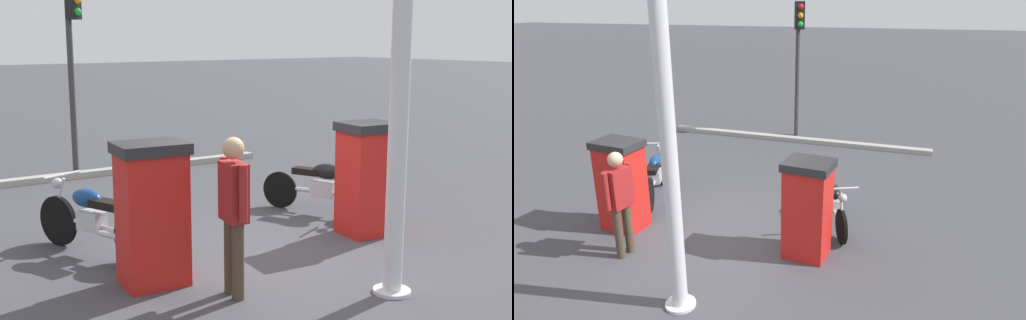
# 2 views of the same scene
# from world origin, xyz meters

# --- Properties ---
(ground_plane) EXTENTS (120.00, 120.00, 0.00)m
(ground_plane) POSITION_xyz_m (0.00, 0.00, 0.00)
(ground_plane) COLOR #424247
(fuel_pump_near) EXTENTS (0.72, 0.77, 1.54)m
(fuel_pump_near) POSITION_xyz_m (-0.12, -1.61, 0.78)
(fuel_pump_near) COLOR red
(fuel_pump_near) RESTS_ON ground
(fuel_pump_far) EXTENTS (0.70, 0.81, 1.57)m
(fuel_pump_far) POSITION_xyz_m (-0.12, 1.61, 0.80)
(fuel_pump_far) COLOR red
(fuel_pump_far) RESTS_ON ground
(motorcycle_near_pump) EXTENTS (1.82, 0.91, 0.93)m
(motorcycle_near_pump) POSITION_xyz_m (0.99, -1.81, 0.47)
(motorcycle_near_pump) COLOR black
(motorcycle_near_pump) RESTS_ON ground
(motorcycle_far_pump) EXTENTS (1.93, 0.84, 0.97)m
(motorcycle_far_pump) POSITION_xyz_m (1.21, 1.76, 0.47)
(motorcycle_far_pump) COLOR black
(motorcycle_far_pump) RESTS_ON ground
(attendant_person) EXTENTS (0.58, 0.26, 1.68)m
(attendant_person) POSITION_xyz_m (-0.92, 1.09, 0.97)
(attendant_person) COLOR #473828
(attendant_person) RESTS_ON ground
(roadside_traffic_light) EXTENTS (0.40, 0.30, 3.72)m
(roadside_traffic_light) POSITION_xyz_m (6.20, 0.06, 2.54)
(roadside_traffic_light) COLOR #38383A
(roadside_traffic_light) RESTS_ON ground
(canopy_support_pole) EXTENTS (0.40, 0.40, 4.78)m
(canopy_support_pole) POSITION_xyz_m (-1.83, -0.31, 2.31)
(canopy_support_pole) COLOR silver
(canopy_support_pole) RESTS_ON ground
(road_edge_kerb) EXTENTS (0.51, 7.36, 0.12)m
(road_edge_kerb) POSITION_xyz_m (5.67, 0.00, 0.06)
(road_edge_kerb) COLOR #9E9E93
(road_edge_kerb) RESTS_ON ground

